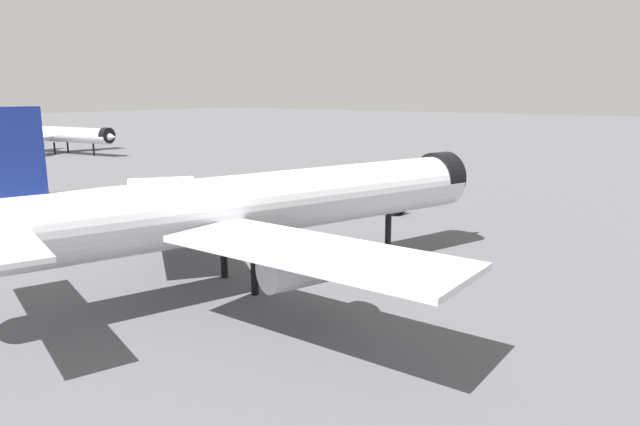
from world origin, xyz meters
TOP-DOWN VIEW (x-y plane):
  - ground at (0.00, 0.00)m, footprint 900.00×900.00m
  - airliner_near_gate at (-1.76, 2.41)m, footprint 59.54×52.91m
  - airliner_far_taxiway at (54.81, 131.61)m, footprint 39.45×43.70m
  - service_truck_front at (35.00, 8.20)m, footprint 3.06×5.71m

SIDE VIEW (x-z plane):
  - ground at x=0.00m, z-range 0.00..0.00m
  - service_truck_front at x=35.00m, z-range 0.09..3.09m
  - airliner_far_taxiway at x=54.81m, z-range -0.78..12.39m
  - airliner_near_gate at x=-1.76m, z-range -1.06..16.75m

